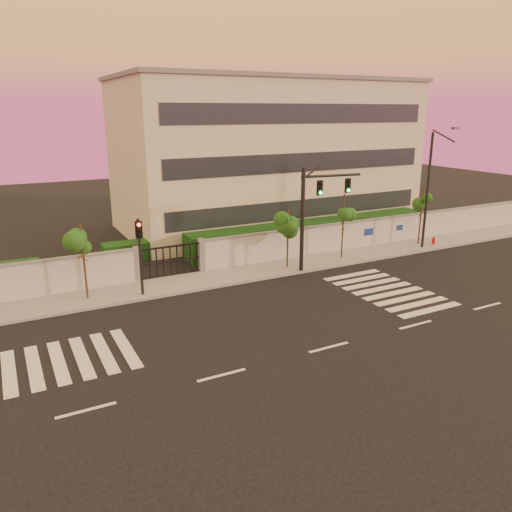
% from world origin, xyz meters
% --- Properties ---
extents(ground, '(120.00, 120.00, 0.00)m').
position_xyz_m(ground, '(0.00, 0.00, 0.00)').
color(ground, black).
rests_on(ground, ground).
extents(sidewalk, '(60.00, 3.00, 0.15)m').
position_xyz_m(sidewalk, '(0.00, 10.50, 0.07)').
color(sidewalk, gray).
rests_on(sidewalk, ground).
extents(perimeter_wall, '(60.00, 0.36, 2.20)m').
position_xyz_m(perimeter_wall, '(0.10, 12.00, 1.07)').
color(perimeter_wall, '#B0B3B8').
rests_on(perimeter_wall, ground).
extents(hedge_row, '(41.00, 4.25, 1.80)m').
position_xyz_m(hedge_row, '(1.17, 14.74, 0.82)').
color(hedge_row, '#103711').
rests_on(hedge_row, ground).
extents(institutional_building, '(24.40, 12.40, 12.25)m').
position_xyz_m(institutional_building, '(9.00, 21.99, 6.16)').
color(institutional_building, beige).
rests_on(institutional_building, ground).
extents(road_markings, '(57.00, 7.62, 0.02)m').
position_xyz_m(road_markings, '(-1.58, 3.76, 0.01)').
color(road_markings, silver).
rests_on(road_markings, ground).
extents(street_tree_c, '(1.40, 1.11, 4.15)m').
position_xyz_m(street_tree_c, '(-8.11, 10.49, 3.06)').
color(street_tree_c, '#382314').
rests_on(street_tree_c, ground).
extents(street_tree_d, '(1.42, 1.13, 3.86)m').
position_xyz_m(street_tree_d, '(4.13, 10.26, 2.85)').
color(street_tree_d, '#382314').
rests_on(street_tree_d, ground).
extents(street_tree_e, '(1.33, 1.06, 4.47)m').
position_xyz_m(street_tree_e, '(8.53, 10.41, 3.29)').
color(street_tree_e, '#382314').
rests_on(street_tree_e, ground).
extents(street_tree_f, '(1.36, 1.09, 4.39)m').
position_xyz_m(street_tree_f, '(15.84, 10.65, 3.23)').
color(street_tree_f, '#382314').
rests_on(street_tree_f, ground).
extents(traffic_signal_main, '(4.13, 0.71, 6.54)m').
position_xyz_m(traffic_signal_main, '(5.31, 9.18, 4.13)').
color(traffic_signal_main, black).
rests_on(traffic_signal_main, ground).
extents(traffic_signal_secondary, '(0.34, 0.33, 4.33)m').
position_xyz_m(traffic_signal_secondary, '(-5.38, 9.63, 2.75)').
color(traffic_signal_secondary, black).
rests_on(traffic_signal_secondary, ground).
extents(streetlight_east, '(0.52, 2.09, 8.69)m').
position_xyz_m(streetlight_east, '(15.30, 9.57, 4.69)').
color(streetlight_east, black).
rests_on(streetlight_east, ground).
extents(fire_hydrant, '(0.27, 0.26, 0.70)m').
position_xyz_m(fire_hydrant, '(16.63, 9.94, 0.35)').
color(fire_hydrant, '#B30B11').
rests_on(fire_hydrant, ground).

